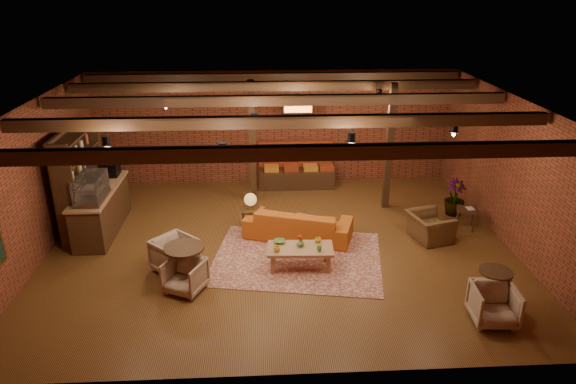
{
  "coord_description": "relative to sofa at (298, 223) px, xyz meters",
  "views": [
    {
      "loc": [
        -0.37,
        -10.02,
        5.44
      ],
      "look_at": [
        0.18,
        0.2,
        1.21
      ],
      "focal_mm": 32.0,
      "sensor_mm": 36.0,
      "label": 1
    }
  ],
  "objects": [
    {
      "name": "rug",
      "position": [
        -0.09,
        -0.97,
        -0.34
      ],
      "size": [
        3.88,
        3.21,
        0.01
      ],
      "primitive_type": "cube",
      "rotation": [
        0.0,
        0.0,
        -0.17
      ],
      "color": "maroon",
      "rests_on": "floor"
    },
    {
      "name": "armchair_right",
      "position": [
        2.94,
        -0.24,
        0.06
      ],
      "size": [
        0.84,
        1.07,
        0.82
      ],
      "primitive_type": "imported",
      "rotation": [
        0.0,
        0.0,
        1.84
      ],
      "color": "brown",
      "rests_on": "floor"
    },
    {
      "name": "post_left",
      "position": [
        -1.03,
        2.19,
        1.25
      ],
      "size": [
        0.16,
        0.16,
        3.2
      ],
      "primitive_type": "cube",
      "color": "black",
      "rests_on": "ground"
    },
    {
      "name": "service_counter",
      "position": [
        -4.53,
        0.59,
        0.45
      ],
      "size": [
        0.8,
        2.5,
        1.6
      ],
      "primitive_type": null,
      "color": "black",
      "rests_on": "ground"
    },
    {
      "name": "side_table_book",
      "position": [
        3.97,
        0.26,
        0.11
      ],
      "size": [
        0.56,
        0.56,
        0.51
      ],
      "rotation": [
        0.0,
        0.0,
        -0.35
      ],
      "color": "black",
      "rests_on": "floor"
    },
    {
      "name": "armchair_b",
      "position": [
        -2.28,
        -2.06,
        -0.0
      ],
      "size": [
        0.88,
        0.86,
        0.7
      ],
      "primitive_type": "imported",
      "rotation": [
        0.0,
        0.0,
        -0.44
      ],
      "color": "beige",
      "rests_on": "floor"
    },
    {
      "name": "wall_front",
      "position": [
        -0.43,
        -4.41,
        1.25
      ],
      "size": [
        10.0,
        0.02,
        3.2
      ],
      "primitive_type": "cube",
      "color": "brown",
      "rests_on": "ground"
    },
    {
      "name": "plant_counter",
      "position": [
        -4.43,
        0.79,
        0.87
      ],
      "size": [
        0.35,
        0.39,
        0.3
      ],
      "primitive_type": "imported",
      "color": "#337F33",
      "rests_on": "service_counter"
    },
    {
      "name": "shelving_hutch",
      "position": [
        -4.93,
        0.69,
        0.85
      ],
      "size": [
        0.52,
        2.0,
        2.4
      ],
      "primitive_type": null,
      "color": "black",
      "rests_on": "ground"
    },
    {
      "name": "plant_tall",
      "position": [
        3.97,
        1.04,
        1.01
      ],
      "size": [
        1.86,
        1.86,
        2.71
      ],
      "primitive_type": "imported",
      "rotation": [
        0.0,
        0.0,
        0.26
      ],
      "color": "#4C7F4C",
      "rests_on": "floor"
    },
    {
      "name": "ceiling_spotlights",
      "position": [
        -0.43,
        -0.41,
        2.51
      ],
      "size": [
        6.4,
        4.4,
        0.28
      ],
      "primitive_type": null,
      "color": "black",
      "rests_on": "ceiling"
    },
    {
      "name": "side_table_lamp",
      "position": [
        -1.08,
        0.43,
        0.36
      ],
      "size": [
        0.48,
        0.48,
        0.93
      ],
      "rotation": [
        0.0,
        0.0,
        0.08
      ],
      "color": "black",
      "rests_on": "floor"
    },
    {
      "name": "armchair_a",
      "position": [
        -2.57,
        -1.31,
        0.04
      ],
      "size": [
        1.03,
        1.04,
        0.78
      ],
      "primitive_type": "imported",
      "rotation": [
        0.0,
        0.0,
        0.82
      ],
      "color": "beige",
      "rests_on": "floor"
    },
    {
      "name": "banquette",
      "position": [
        0.17,
        3.14,
        0.15
      ],
      "size": [
        2.1,
        0.7,
        1.0
      ],
      "primitive_type": null,
      "color": "maroon",
      "rests_on": "ground"
    },
    {
      "name": "ceiling_pipe",
      "position": [
        -0.43,
        1.19,
        2.5
      ],
      "size": [
        9.6,
        0.12,
        0.12
      ],
      "primitive_type": "cylinder",
      "rotation": [
        0.0,
        1.57,
        0.0
      ],
      "color": "black",
      "rests_on": "ceiling"
    },
    {
      "name": "ceiling",
      "position": [
        -0.43,
        -0.41,
        2.85
      ],
      "size": [
        10.0,
        8.0,
        0.02
      ],
      "primitive_type": "cube",
      "color": "black",
      "rests_on": "wall_back"
    },
    {
      "name": "armchair_far",
      "position": [
        3.1,
        -3.3,
        0.02
      ],
      "size": [
        0.77,
        0.72,
        0.74
      ],
      "primitive_type": "imported",
      "rotation": [
        0.0,
        0.0,
        -0.07
      ],
      "color": "beige",
      "rests_on": "floor"
    },
    {
      "name": "wall_left",
      "position": [
        -5.43,
        -0.41,
        1.25
      ],
      "size": [
        0.02,
        8.0,
        3.2
      ],
      "primitive_type": "cube",
      "color": "brown",
      "rests_on": "ground"
    },
    {
      "name": "wall_right",
      "position": [
        4.57,
        -0.41,
        1.25
      ],
      "size": [
        0.02,
        8.0,
        3.2
      ],
      "primitive_type": "cube",
      "color": "brown",
      "rests_on": "ground"
    },
    {
      "name": "post_right",
      "position": [
        2.37,
        1.59,
        1.25
      ],
      "size": [
        0.16,
        0.16,
        3.2
      ],
      "primitive_type": "cube",
      "color": "black",
      "rests_on": "ground"
    },
    {
      "name": "round_table_right",
      "position": [
        3.31,
        -2.8,
        0.11
      ],
      "size": [
        0.59,
        0.59,
        0.69
      ],
      "color": "black",
      "rests_on": "floor"
    },
    {
      "name": "round_table_left",
      "position": [
        -2.3,
        -1.81,
        0.19
      ],
      "size": [
        0.77,
        0.77,
        0.8
      ],
      "color": "black",
      "rests_on": "floor"
    },
    {
      "name": "coffee_table",
      "position": [
        -0.07,
        -1.32,
        0.05
      ],
      "size": [
        1.35,
        0.71,
        0.71
      ],
      "rotation": [
        0.0,
        0.0,
        -0.04
      ],
      "color": "#986A47",
      "rests_on": "floor"
    },
    {
      "name": "ceiling_beams",
      "position": [
        -0.43,
        -0.41,
        2.73
      ],
      "size": [
        9.8,
        6.4,
        0.22
      ],
      "primitive_type": null,
      "color": "black",
      "rests_on": "ceiling"
    },
    {
      "name": "service_sign",
      "position": [
        0.17,
        2.69,
        2.0
      ],
      "size": [
        0.86,
        0.06,
        0.3
      ],
      "primitive_type": "cube",
      "color": "orange",
      "rests_on": "ceiling"
    },
    {
      "name": "wall_back",
      "position": [
        -0.43,
        3.59,
        1.25
      ],
      "size": [
        10.0,
        0.02,
        3.2
      ],
      "primitive_type": "cube",
      "color": "brown",
      "rests_on": "ground"
    },
    {
      "name": "sofa",
      "position": [
        0.0,
        0.0,
        0.0
      ],
      "size": [
        2.56,
        1.62,
        0.7
      ],
      "primitive_type": "imported",
      "rotation": [
        0.0,
        0.0,
        2.83
      ],
      "color": "#AD5318",
      "rests_on": "floor"
    },
    {
      "name": "floor",
      "position": [
        -0.43,
        -0.41,
        -0.35
      ],
      "size": [
        10.0,
        10.0,
        0.0
      ],
      "primitive_type": "plane",
      "color": "#3E1F0F",
      "rests_on": "ground"
    }
  ]
}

